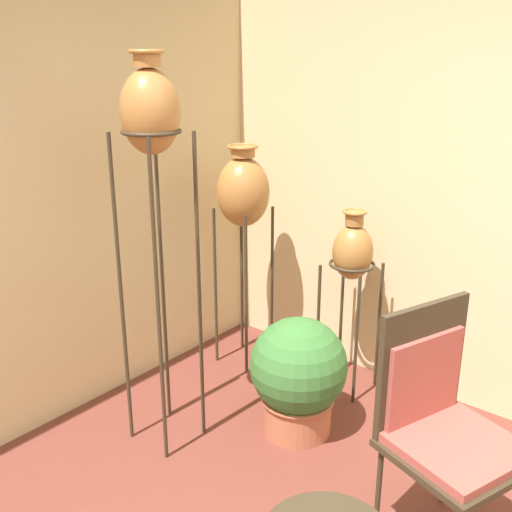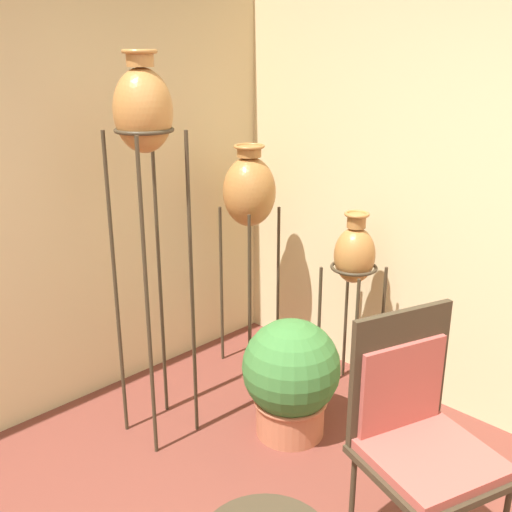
{
  "view_description": "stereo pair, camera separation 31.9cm",
  "coord_description": "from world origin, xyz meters",
  "px_view_note": "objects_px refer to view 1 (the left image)",
  "views": [
    {
      "loc": [
        -1.06,
        -0.63,
        2.04
      ],
      "look_at": [
        1.5,
        1.48,
        0.9
      ],
      "focal_mm": 42.0,
      "sensor_mm": 36.0,
      "label": 1
    },
    {
      "loc": [
        -0.85,
        -0.86,
        2.04
      ],
      "look_at": [
        1.5,
        1.48,
        0.9
      ],
      "focal_mm": 42.0,
      "sensor_mm": 36.0,
      "label": 2
    }
  ],
  "objects_px": {
    "chair": "(442,418)",
    "potted_plant": "(298,374)",
    "vase_stand_tall": "(151,125)",
    "vase_stand_medium": "(243,194)",
    "vase_stand_short": "(352,255)"
  },
  "relations": [
    {
      "from": "vase_stand_short",
      "to": "chair",
      "type": "distance_m",
      "value": 1.3
    },
    {
      "from": "vase_stand_medium",
      "to": "potted_plant",
      "type": "bearing_deg",
      "value": -119.68
    },
    {
      "from": "vase_stand_tall",
      "to": "vase_stand_short",
      "type": "relative_size",
      "value": 1.76
    },
    {
      "from": "vase_stand_tall",
      "to": "chair",
      "type": "distance_m",
      "value": 1.83
    },
    {
      "from": "vase_stand_medium",
      "to": "vase_stand_short",
      "type": "xyz_separation_m",
      "value": [
        0.15,
        -0.73,
        -0.29
      ]
    },
    {
      "from": "vase_stand_short",
      "to": "potted_plant",
      "type": "distance_m",
      "value": 0.79
    },
    {
      "from": "vase_stand_tall",
      "to": "vase_stand_medium",
      "type": "distance_m",
      "value": 1.1
    },
    {
      "from": "vase_stand_tall",
      "to": "potted_plant",
      "type": "bearing_deg",
      "value": -47.02
    },
    {
      "from": "vase_stand_medium",
      "to": "vase_stand_short",
      "type": "bearing_deg",
      "value": -78.67
    },
    {
      "from": "vase_stand_tall",
      "to": "chair",
      "type": "height_order",
      "value": "vase_stand_tall"
    },
    {
      "from": "vase_stand_medium",
      "to": "chair",
      "type": "height_order",
      "value": "vase_stand_medium"
    },
    {
      "from": "chair",
      "to": "potted_plant",
      "type": "relative_size",
      "value": 1.57
    },
    {
      "from": "vase_stand_medium",
      "to": "chair",
      "type": "xyz_separation_m",
      "value": [
        -0.7,
        -1.68,
        -0.57
      ]
    },
    {
      "from": "vase_stand_tall",
      "to": "chair",
      "type": "relative_size",
      "value": 1.92
    },
    {
      "from": "vase_stand_medium",
      "to": "vase_stand_short",
      "type": "distance_m",
      "value": 0.8
    }
  ]
}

